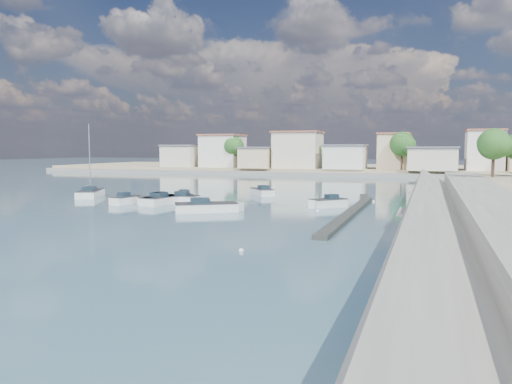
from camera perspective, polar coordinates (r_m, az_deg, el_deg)
ground at (r=75.38m, az=8.84°, el=0.48°), size 400.00×400.00×0.00m
seawall_walkway at (r=47.47m, az=25.17°, el=-1.47°), size 5.00×90.00×1.80m
breakwater at (r=47.43m, az=11.10°, el=-1.98°), size 2.00×31.02×0.35m
far_shore_land at (r=126.76m, az=13.09°, el=2.54°), size 160.00×40.00×1.40m
far_shore_quay at (r=105.94m, az=11.87°, el=1.94°), size 160.00×2.50×0.80m
far_town at (r=110.90m, az=17.81°, el=4.28°), size 113.01×12.80×8.35m
shore_trees at (r=102.18m, az=16.38°, el=5.00°), size 74.56×38.32×7.92m
motorboat_a at (r=53.83m, az=-10.51°, el=-0.93°), size 2.67×5.90×1.48m
motorboat_b at (r=54.64m, az=-14.47°, el=-0.92°), size 1.99×4.19×1.48m
motorboat_c at (r=54.56m, az=-9.09°, el=-0.83°), size 5.03×1.88×1.48m
motorboat_d at (r=50.37m, az=8.07°, el=-1.30°), size 3.78×3.84×1.48m
motorboat_e at (r=53.93m, az=-10.23°, el=-0.91°), size 4.63×5.42×1.48m
motorboat_f at (r=62.78m, az=0.65°, el=-0.01°), size 4.14×4.58×1.48m
motorboat_g at (r=55.67m, az=-8.06°, el=-0.70°), size 3.61×4.00×1.48m
motorboat_h at (r=46.56m, az=-5.32°, el=-1.78°), size 6.10×4.90×1.48m
sailboat at (r=64.17m, az=-18.32°, el=-0.13°), size 4.76×7.01×9.00m
mooring_buoys at (r=49.94m, az=11.01°, el=-1.77°), size 7.80×43.32×0.31m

